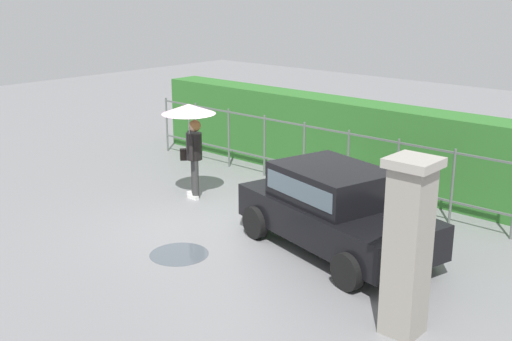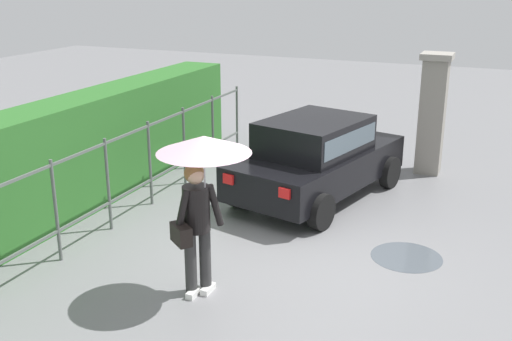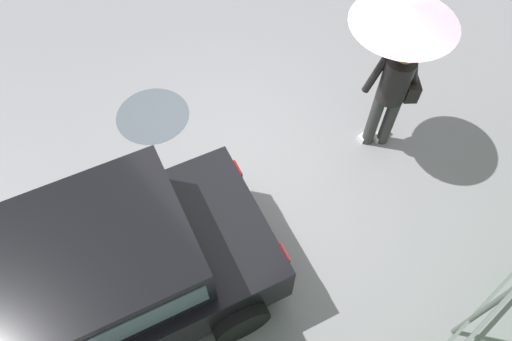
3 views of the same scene
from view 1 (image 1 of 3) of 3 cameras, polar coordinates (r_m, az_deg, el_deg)
ground_plane at (r=12.44m, az=-3.28°, el=-4.80°), size 40.00×40.00×0.00m
car at (r=11.09m, az=7.00°, el=-3.16°), size 3.99×2.55×1.48m
pedestrian at (r=13.54m, az=-5.90°, el=4.05°), size 1.14×1.14×2.09m
gate_pillar at (r=8.47m, az=13.45°, el=-6.61°), size 0.60×0.60×2.42m
fence_section at (r=14.56m, az=4.32°, el=1.74°), size 9.68×0.05×1.50m
hedge_row at (r=15.39m, az=6.84°, el=2.94°), size 10.63×0.90×1.90m
puddle_near at (r=11.16m, az=-6.90°, el=-7.45°), size 1.02×1.02×0.00m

